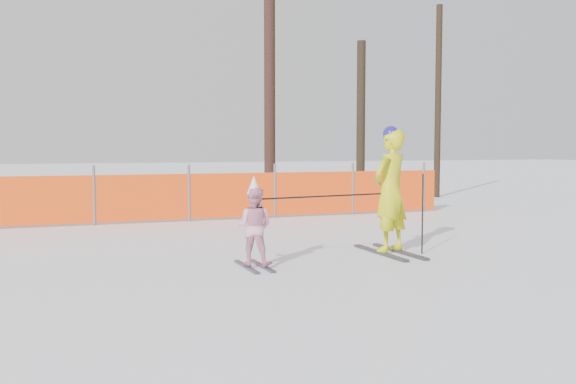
% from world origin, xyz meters
% --- Properties ---
extents(ground, '(120.00, 120.00, 0.00)m').
position_xyz_m(ground, '(0.00, 0.00, 0.00)').
color(ground, white).
rests_on(ground, ground).
extents(adult, '(0.81, 1.55, 1.95)m').
position_xyz_m(adult, '(1.73, 0.66, 0.98)').
color(adult, black).
rests_on(adult, ground).
extents(child, '(0.65, 0.96, 1.25)m').
position_xyz_m(child, '(-0.57, 0.31, 0.57)').
color(child, black).
rests_on(child, ground).
extents(ski_poles, '(2.64, 0.34, 1.23)m').
position_xyz_m(ski_poles, '(1.18, 0.47, 0.81)').
color(ski_poles, black).
rests_on(ski_poles, ground).
extents(safety_fence, '(16.33, 0.06, 1.25)m').
position_xyz_m(safety_fence, '(-2.10, 5.97, 0.56)').
color(safety_fence, '#595960').
rests_on(safety_fence, ground).
extents(tree_trunks, '(5.95, 0.62, 6.52)m').
position_xyz_m(tree_trunks, '(5.01, 10.09, 3.01)').
color(tree_trunks, black).
rests_on(tree_trunks, ground).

